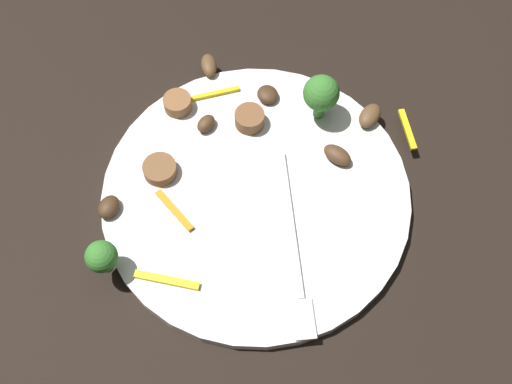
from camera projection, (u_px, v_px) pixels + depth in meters
ground_plane at (256, 198)px, 0.59m from camera, size 1.40×1.40×0.00m
plate at (256, 195)px, 0.58m from camera, size 0.29×0.29×0.01m
fork at (295, 255)px, 0.55m from camera, size 0.17×0.09×0.00m
broccoli_floret_0 at (102, 257)px, 0.52m from camera, size 0.03×0.03×0.04m
broccoli_floret_1 at (321, 94)px, 0.59m from camera, size 0.04×0.04×0.05m
sausage_slice_0 at (160, 169)px, 0.58m from camera, size 0.04×0.04×0.01m
sausage_slice_1 at (178, 103)px, 0.61m from camera, size 0.04×0.04×0.01m
sausage_slice_2 at (250, 119)px, 0.60m from camera, size 0.03×0.03×0.02m
mushroom_0 at (337, 155)px, 0.59m from camera, size 0.03×0.03×0.01m
mushroom_1 at (109, 207)px, 0.56m from camera, size 0.02×0.02×0.01m
mushroom_2 at (370, 116)px, 0.61m from camera, size 0.03×0.02×0.01m
mushroom_3 at (206, 124)px, 0.60m from camera, size 0.02×0.02×0.01m
mushroom_4 at (209, 65)px, 0.64m from camera, size 0.03×0.03×0.01m
mushroom_5 at (268, 94)px, 0.62m from camera, size 0.03×0.03×0.01m
pepper_strip_0 at (174, 210)px, 0.57m from camera, size 0.03×0.05×0.00m
pepper_strip_1 at (407, 129)px, 0.61m from camera, size 0.04×0.03×0.00m
pepper_strip_2 at (167, 280)px, 0.53m from camera, size 0.01×0.06×0.00m
pepper_strip_3 at (213, 94)px, 0.63m from camera, size 0.03×0.05×0.00m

